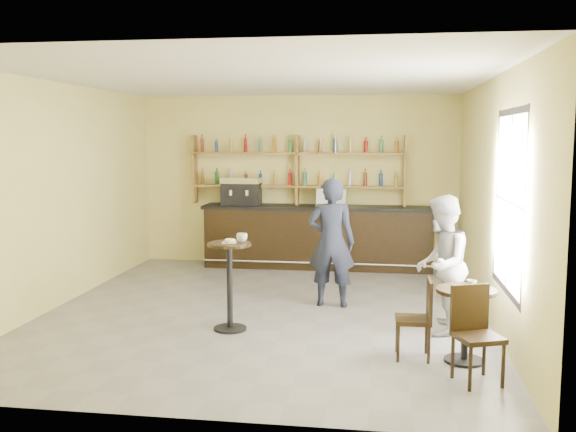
# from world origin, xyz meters

# --- Properties ---
(floor) EXTENTS (7.00, 7.00, 0.00)m
(floor) POSITION_xyz_m (0.00, 0.00, 0.00)
(floor) COLOR slate
(floor) RESTS_ON ground
(ceiling) EXTENTS (7.00, 7.00, 0.00)m
(ceiling) POSITION_xyz_m (0.00, 0.00, 3.20)
(ceiling) COLOR white
(ceiling) RESTS_ON wall_back
(wall_back) EXTENTS (7.00, 0.00, 7.00)m
(wall_back) POSITION_xyz_m (0.00, 3.50, 1.60)
(wall_back) COLOR #E9DE84
(wall_back) RESTS_ON floor
(wall_front) EXTENTS (7.00, 0.00, 7.00)m
(wall_front) POSITION_xyz_m (0.00, -3.50, 1.60)
(wall_front) COLOR #E9DE84
(wall_front) RESTS_ON floor
(wall_left) EXTENTS (0.00, 7.00, 7.00)m
(wall_left) POSITION_xyz_m (-3.00, 0.00, 1.60)
(wall_left) COLOR #E9DE84
(wall_left) RESTS_ON floor
(wall_right) EXTENTS (0.00, 7.00, 7.00)m
(wall_right) POSITION_xyz_m (3.00, 0.00, 1.60)
(wall_right) COLOR #E9DE84
(wall_right) RESTS_ON floor
(window_pane) EXTENTS (0.00, 2.00, 2.00)m
(window_pane) POSITION_xyz_m (2.99, -1.20, 1.70)
(window_pane) COLOR white
(window_pane) RESTS_ON wall_right
(window_frame) EXTENTS (0.04, 1.70, 2.10)m
(window_frame) POSITION_xyz_m (2.99, -1.20, 1.70)
(window_frame) COLOR black
(window_frame) RESTS_ON wall_right
(shelf_unit) EXTENTS (4.00, 0.26, 1.40)m
(shelf_unit) POSITION_xyz_m (0.00, 3.37, 1.81)
(shelf_unit) COLOR brown
(shelf_unit) RESTS_ON wall_back
(liquor_bottles) EXTENTS (3.68, 0.10, 1.00)m
(liquor_bottles) POSITION_xyz_m (0.00, 3.37, 1.98)
(liquor_bottles) COLOR #8C5919
(liquor_bottles) RESTS_ON shelf_unit
(bar_counter) EXTENTS (4.28, 0.84, 1.16)m
(bar_counter) POSITION_xyz_m (0.42, 3.15, 0.58)
(bar_counter) COLOR black
(bar_counter) RESTS_ON floor
(espresso_machine) EXTENTS (0.73, 0.49, 0.51)m
(espresso_machine) POSITION_xyz_m (-1.03, 3.15, 1.41)
(espresso_machine) COLOR black
(espresso_machine) RESTS_ON bar_counter
(pastry_case) EXTENTS (0.60, 0.50, 0.33)m
(pastry_case) POSITION_xyz_m (0.67, 3.15, 1.33)
(pastry_case) COLOR silver
(pastry_case) RESTS_ON bar_counter
(pedestal_table) EXTENTS (0.62, 0.62, 1.12)m
(pedestal_table) POSITION_xyz_m (-0.29, -0.92, 0.56)
(pedestal_table) COLOR black
(pedestal_table) RESTS_ON floor
(napkin) EXTENTS (0.19, 0.19, 0.00)m
(napkin) POSITION_xyz_m (-0.29, -0.92, 1.12)
(napkin) COLOR white
(napkin) RESTS_ON pedestal_table
(donut) EXTENTS (0.14, 0.14, 0.05)m
(donut) POSITION_xyz_m (-0.28, -0.93, 1.14)
(donut) COLOR gold
(donut) RESTS_ON napkin
(cup_pedestal) EXTENTS (0.16, 0.16, 0.11)m
(cup_pedestal) POSITION_xyz_m (-0.15, -0.82, 1.17)
(cup_pedestal) COLOR white
(cup_pedestal) RESTS_ON pedestal_table
(man_main) EXTENTS (0.69, 0.46, 1.85)m
(man_main) POSITION_xyz_m (0.88, 0.44, 0.93)
(man_main) COLOR black
(man_main) RESTS_ON floor
(cafe_table) EXTENTS (0.65, 0.65, 0.81)m
(cafe_table) POSITION_xyz_m (2.49, -1.69, 0.40)
(cafe_table) COLOR black
(cafe_table) RESTS_ON floor
(cup_cafe) EXTENTS (0.11, 0.11, 0.10)m
(cup_cafe) POSITION_xyz_m (2.54, -1.69, 0.86)
(cup_cafe) COLOR white
(cup_cafe) RESTS_ON cafe_table
(chair_west) EXTENTS (0.39, 0.39, 0.88)m
(chair_west) POSITION_xyz_m (1.94, -1.64, 0.44)
(chair_west) COLOR black
(chair_west) RESTS_ON floor
(chair_south) EXTENTS (0.54, 0.54, 0.95)m
(chair_south) POSITION_xyz_m (2.54, -2.29, 0.48)
(chair_south) COLOR black
(chair_south) RESTS_ON floor
(patron_second) EXTENTS (0.82, 0.96, 1.72)m
(patron_second) POSITION_xyz_m (2.32, -0.65, 0.86)
(patron_second) COLOR gray
(patron_second) RESTS_ON floor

